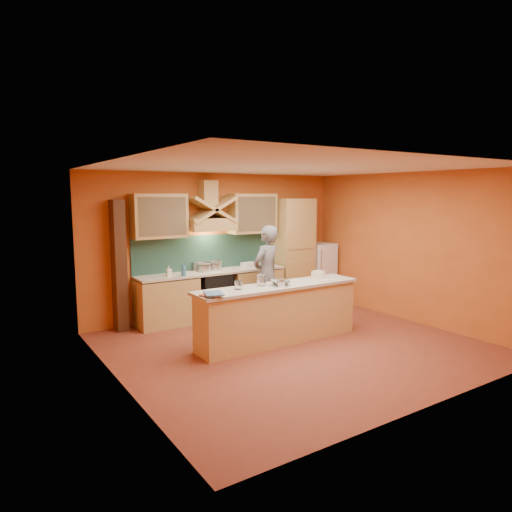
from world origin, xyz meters
TOP-DOWN VIEW (x-y plane):
  - floor at (0.00, 0.00)m, footprint 5.50×5.00m
  - ceiling at (0.00, 0.00)m, footprint 5.50×5.00m
  - wall_back at (0.00, 2.50)m, footprint 5.50×0.02m
  - wall_front at (0.00, -2.50)m, footprint 5.50×0.02m
  - wall_left at (-2.75, 0.00)m, footprint 0.02×5.00m
  - wall_right at (2.75, 0.00)m, footprint 0.02×5.00m
  - base_cabinet_left at (-1.25, 2.20)m, footprint 1.10×0.60m
  - base_cabinet_right at (0.65, 2.20)m, footprint 1.10×0.60m
  - counter_top at (-0.30, 2.20)m, footprint 3.00×0.62m
  - stove at (-0.30, 2.20)m, footprint 0.60×0.58m
  - backsplash at (-0.30, 2.48)m, footprint 3.00×0.03m
  - range_hood at (-0.30, 2.25)m, footprint 0.92×0.50m
  - hood_chimney at (-0.30, 2.35)m, footprint 0.30×0.30m
  - upper_cabinet_left at (-1.30, 2.33)m, footprint 1.00×0.35m
  - upper_cabinet_right at (0.70, 2.33)m, footprint 1.00×0.35m
  - pantry_column at (1.65, 2.20)m, footprint 0.80×0.60m
  - fridge at (2.40, 2.20)m, footprint 0.58×0.60m
  - trim_column_left at (-2.05, 2.35)m, footprint 0.20×0.30m
  - island_body at (-0.10, 0.30)m, footprint 2.80×0.55m
  - island_top at (-0.10, 0.30)m, footprint 2.90×0.62m
  - person at (0.46, 1.46)m, footprint 0.77×0.63m
  - pot_large at (-0.44, 2.25)m, footprint 0.33×0.33m
  - pot_small at (-0.20, 2.25)m, footprint 0.28×0.28m
  - soap_bottle_a at (-1.21, 2.15)m, footprint 0.09×0.09m
  - soap_bottle_b at (-0.99, 2.01)m, footprint 0.13×0.13m
  - bowl_back at (0.85, 2.11)m, footprint 0.24×0.24m
  - dish_rack at (0.52, 2.16)m, footprint 0.29×0.23m
  - book_lower at (-1.48, 0.11)m, footprint 0.33×0.36m
  - book_upper at (-1.48, 0.18)m, footprint 0.35×0.41m
  - jar_large at (-0.36, 0.40)m, footprint 0.15×0.15m
  - jar_small at (-0.81, 0.36)m, footprint 0.13×0.13m
  - kitchen_scale at (-0.14, 0.18)m, footprint 0.14×0.14m
  - mixing_bowl at (-0.09, 0.27)m, footprint 0.39×0.39m
  - cloth at (0.75, 0.17)m, footprint 0.25×0.20m
  - grocery_bag_a at (0.84, 0.42)m, footprint 0.19×0.16m
  - grocery_bag_b at (0.79, 0.37)m, footprint 0.20×0.18m

SIDE VIEW (x-z plane):
  - floor at x=0.00m, z-range -0.01..0.01m
  - base_cabinet_left at x=-1.25m, z-range 0.00..0.86m
  - base_cabinet_right at x=0.65m, z-range 0.00..0.86m
  - island_body at x=-0.10m, z-range 0.00..0.88m
  - stove at x=-0.30m, z-range 0.00..0.90m
  - fridge at x=2.40m, z-range 0.00..1.30m
  - counter_top at x=-0.30m, z-range 0.88..0.92m
  - person at x=0.46m, z-range 0.00..1.82m
  - island_top at x=-0.10m, z-range 0.90..0.95m
  - cloth at x=0.75m, z-range 0.94..0.96m
  - bowl_back at x=0.85m, z-range 0.92..1.00m
  - book_lower at x=-1.48m, z-range 0.94..0.97m
  - pot_large at x=-0.44m, z-range 0.90..1.04m
  - dish_rack at x=0.52m, z-range 0.92..1.02m
  - pot_small at x=-0.20m, z-range 0.90..1.05m
  - book_upper at x=-1.48m, z-range 0.97..0.99m
  - mixing_bowl at x=-0.09m, z-range 0.94..1.02m
  - kitchen_scale at x=-0.14m, z-range 0.95..1.03m
  - grocery_bag_b at x=0.79m, z-range 0.94..1.05m
  - grocery_bag_a at x=0.84m, z-range 0.94..1.07m
  - jar_small at x=-0.81m, z-range 0.94..1.07m
  - soap_bottle_a at x=-1.21m, z-range 0.92..1.11m
  - jar_large at x=-0.36m, z-range 0.94..1.12m
  - soap_bottle_b at x=-0.99m, z-range 0.92..1.17m
  - pantry_column at x=1.65m, z-range 0.00..2.30m
  - trim_column_left at x=-2.05m, z-range 0.00..2.30m
  - backsplash at x=-0.30m, z-range 0.90..1.60m
  - wall_back at x=0.00m, z-range 0.00..2.80m
  - wall_front at x=0.00m, z-range 0.00..2.80m
  - wall_left at x=-2.75m, z-range 0.00..2.80m
  - wall_right at x=2.75m, z-range 0.00..2.80m
  - range_hood at x=-0.30m, z-range 1.70..1.94m
  - upper_cabinet_left at x=-1.30m, z-range 1.60..2.40m
  - upper_cabinet_right at x=0.70m, z-range 1.60..2.40m
  - hood_chimney at x=-0.30m, z-range 2.15..2.65m
  - ceiling at x=0.00m, z-range 2.79..2.80m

